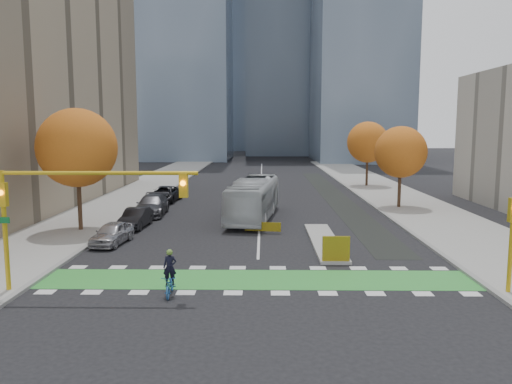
{
  "coord_description": "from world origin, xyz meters",
  "views": [
    {
      "loc": [
        0.26,
        -20.74,
        6.95
      ],
      "look_at": [
        -0.18,
        9.73,
        3.0
      ],
      "focal_mm": 35.0,
      "sensor_mm": 36.0,
      "label": 1
    }
  ],
  "objects_px": {
    "traffic_signal_east": "(512,231)",
    "parked_car_b": "(136,218)",
    "parked_car_c": "(152,205)",
    "parked_car_d": "(165,194)",
    "tree_west": "(77,148)",
    "parked_car_a": "(112,233)",
    "traffic_signal_west": "(65,199)",
    "hazard_board": "(336,249)",
    "tree_east_near": "(401,152)",
    "tree_east_far": "(368,142)",
    "bus": "(254,199)",
    "cyclist": "(170,280)"
  },
  "relations": [
    {
      "from": "tree_east_far",
      "to": "parked_car_c",
      "type": "distance_m",
      "value": 29.16
    },
    {
      "from": "tree_east_near",
      "to": "parked_car_c",
      "type": "bearing_deg",
      "value": -170.04
    },
    {
      "from": "traffic_signal_west",
      "to": "cyclist",
      "type": "distance_m",
      "value": 5.5
    },
    {
      "from": "traffic_signal_east",
      "to": "parked_car_b",
      "type": "relative_size",
      "value": 1.0
    },
    {
      "from": "parked_car_d",
      "to": "parked_car_b",
      "type": "bearing_deg",
      "value": -84.1
    },
    {
      "from": "traffic_signal_west",
      "to": "tree_east_far",
      "type": "bearing_deg",
      "value": 62.05
    },
    {
      "from": "bus",
      "to": "cyclist",
      "type": "bearing_deg",
      "value": -92.56
    },
    {
      "from": "tree_west",
      "to": "parked_car_d",
      "type": "bearing_deg",
      "value": 77.55
    },
    {
      "from": "tree_east_far",
      "to": "cyclist",
      "type": "height_order",
      "value": "tree_east_far"
    },
    {
      "from": "cyclist",
      "to": "parked_car_c",
      "type": "bearing_deg",
      "value": 102.81
    },
    {
      "from": "hazard_board",
      "to": "traffic_signal_east",
      "type": "xyz_separation_m",
      "value": [
        6.5,
        -4.71,
        1.93
      ]
    },
    {
      "from": "hazard_board",
      "to": "tree_east_near",
      "type": "relative_size",
      "value": 0.2
    },
    {
      "from": "parked_car_a",
      "to": "parked_car_c",
      "type": "relative_size",
      "value": 0.72
    },
    {
      "from": "hazard_board",
      "to": "traffic_signal_east",
      "type": "height_order",
      "value": "traffic_signal_east"
    },
    {
      "from": "hazard_board",
      "to": "bus",
      "type": "xyz_separation_m",
      "value": [
        -4.45,
        12.74,
        0.76
      ]
    },
    {
      "from": "parked_car_a",
      "to": "traffic_signal_west",
      "type": "bearing_deg",
      "value": -78.15
    },
    {
      "from": "bus",
      "to": "parked_car_c",
      "type": "height_order",
      "value": "bus"
    },
    {
      "from": "tree_east_far",
      "to": "bus",
      "type": "relative_size",
      "value": 0.68
    },
    {
      "from": "tree_east_far",
      "to": "parked_car_a",
      "type": "relative_size",
      "value": 1.95
    },
    {
      "from": "parked_car_b",
      "to": "parked_car_d",
      "type": "xyz_separation_m",
      "value": [
        -0.38,
        12.21,
        0.04
      ]
    },
    {
      "from": "parked_car_d",
      "to": "parked_car_a",
      "type": "bearing_deg",
      "value": -85.17
    },
    {
      "from": "tree_west",
      "to": "traffic_signal_east",
      "type": "relative_size",
      "value": 2.01
    },
    {
      "from": "tree_east_far",
      "to": "parked_car_b",
      "type": "distance_m",
      "value": 32.76
    },
    {
      "from": "tree_west",
      "to": "traffic_signal_west",
      "type": "height_order",
      "value": "tree_west"
    },
    {
      "from": "tree_east_near",
      "to": "tree_east_far",
      "type": "xyz_separation_m",
      "value": [
        0.5,
        16.0,
        0.38
      ]
    },
    {
      "from": "traffic_signal_east",
      "to": "parked_car_d",
      "type": "height_order",
      "value": "traffic_signal_east"
    },
    {
      "from": "tree_east_near",
      "to": "tree_west",
      "type": "bearing_deg",
      "value": -157.38
    },
    {
      "from": "parked_car_a",
      "to": "tree_east_near",
      "type": "bearing_deg",
      "value": 39.62
    },
    {
      "from": "tree_east_near",
      "to": "traffic_signal_east",
      "type": "relative_size",
      "value": 1.73
    },
    {
      "from": "hazard_board",
      "to": "parked_car_a",
      "type": "xyz_separation_m",
      "value": [
        -12.78,
        4.18,
        -0.13
      ]
    },
    {
      "from": "traffic_signal_east",
      "to": "tree_west",
      "type": "bearing_deg",
      "value": 150.93
    },
    {
      "from": "tree_west",
      "to": "tree_east_far",
      "type": "relative_size",
      "value": 1.08
    },
    {
      "from": "tree_east_far",
      "to": "tree_east_near",
      "type": "bearing_deg",
      "value": -91.79
    },
    {
      "from": "traffic_signal_east",
      "to": "cyclist",
      "type": "height_order",
      "value": "traffic_signal_east"
    },
    {
      "from": "hazard_board",
      "to": "bus",
      "type": "distance_m",
      "value": 13.51
    },
    {
      "from": "hazard_board",
      "to": "tree_east_near",
      "type": "height_order",
      "value": "tree_east_near"
    },
    {
      "from": "traffic_signal_west",
      "to": "parked_car_d",
      "type": "height_order",
      "value": "traffic_signal_west"
    },
    {
      "from": "tree_east_near",
      "to": "traffic_signal_east",
      "type": "xyz_separation_m",
      "value": [
        -1.5,
        -22.51,
        -2.13
      ]
    },
    {
      "from": "tree_east_near",
      "to": "bus",
      "type": "height_order",
      "value": "tree_east_near"
    },
    {
      "from": "parked_car_b",
      "to": "parked_car_c",
      "type": "distance_m",
      "value": 5.0
    },
    {
      "from": "traffic_signal_east",
      "to": "cyclist",
      "type": "bearing_deg",
      "value": -179.08
    },
    {
      "from": "tree_west",
      "to": "traffic_signal_west",
      "type": "bearing_deg",
      "value": -71.98
    },
    {
      "from": "cyclist",
      "to": "parked_car_c",
      "type": "height_order",
      "value": "cyclist"
    },
    {
      "from": "traffic_signal_west",
      "to": "cyclist",
      "type": "relative_size",
      "value": 4.33
    },
    {
      "from": "traffic_signal_east",
      "to": "parked_car_a",
      "type": "height_order",
      "value": "traffic_signal_east"
    },
    {
      "from": "parked_car_a",
      "to": "parked_car_c",
      "type": "bearing_deg",
      "value": 95.41
    },
    {
      "from": "parked_car_b",
      "to": "traffic_signal_east",
      "type": "bearing_deg",
      "value": -33.11
    },
    {
      "from": "parked_car_c",
      "to": "parked_car_d",
      "type": "distance_m",
      "value": 7.22
    },
    {
      "from": "tree_east_far",
      "to": "parked_car_a",
      "type": "distance_m",
      "value": 36.76
    },
    {
      "from": "parked_car_a",
      "to": "parked_car_b",
      "type": "relative_size",
      "value": 0.95
    }
  ]
}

